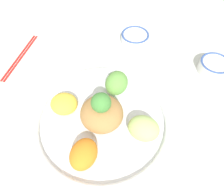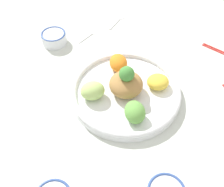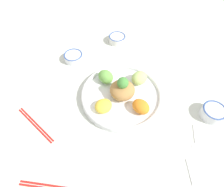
# 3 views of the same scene
# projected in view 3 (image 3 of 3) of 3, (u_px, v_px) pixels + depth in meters

# --- Properties ---
(ground_plane) EXTENTS (2.40, 2.40, 0.00)m
(ground_plane) POSITION_uv_depth(u_px,v_px,m) (118.00, 99.00, 0.86)
(ground_plane) COLOR silver
(salad_platter) EXTENTS (0.37, 0.37, 0.13)m
(salad_platter) POSITION_uv_depth(u_px,v_px,m) (122.00, 93.00, 0.84)
(salad_platter) COLOR white
(salad_platter) RESTS_ON ground_plane
(sauce_bowl_red) EXTENTS (0.10, 0.10, 0.04)m
(sauce_bowl_red) POSITION_uv_depth(u_px,v_px,m) (73.00, 57.00, 1.00)
(sauce_bowl_red) COLOR white
(sauce_bowl_red) RESTS_ON ground_plane
(rice_bowl_blue) EXTENTS (0.10, 0.10, 0.05)m
(rice_bowl_blue) POSITION_uv_depth(u_px,v_px,m) (213.00, 112.00, 0.79)
(rice_bowl_blue) COLOR white
(rice_bowl_blue) RESTS_ON ground_plane
(sauce_bowl_dark) EXTENTS (0.10, 0.10, 0.04)m
(sauce_bowl_dark) POSITION_uv_depth(u_px,v_px,m) (117.00, 39.00, 1.09)
(sauce_bowl_dark) COLOR white
(sauce_bowl_dark) RESTS_ON ground_plane
(chopsticks_pair_near) EXTENTS (0.22, 0.04, 0.01)m
(chopsticks_pair_near) POSITION_uv_depth(u_px,v_px,m) (51.00, 187.00, 0.64)
(chopsticks_pair_near) COLOR red
(chopsticks_pair_near) RESTS_ON ground_plane
(chopsticks_pair_far) EXTENTS (0.21, 0.12, 0.01)m
(chopsticks_pair_far) POSITION_uv_depth(u_px,v_px,m) (35.00, 124.00, 0.78)
(chopsticks_pair_far) COLOR red
(chopsticks_pair_far) RESTS_ON ground_plane
(serving_spoon_main) EXTENTS (0.05, 0.13, 0.01)m
(serving_spoon_main) POSITION_uv_depth(u_px,v_px,m) (197.00, 143.00, 0.73)
(serving_spoon_main) COLOR silver
(serving_spoon_main) RESTS_ON ground_plane
(serving_spoon_extra) EXTENTS (0.06, 0.13, 0.01)m
(serving_spoon_extra) POSITION_uv_depth(u_px,v_px,m) (194.00, 184.00, 0.64)
(serving_spoon_extra) COLOR silver
(serving_spoon_extra) RESTS_ON ground_plane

